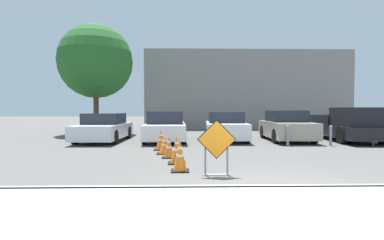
{
  "coord_description": "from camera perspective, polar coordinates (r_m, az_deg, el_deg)",
  "views": [
    {
      "loc": [
        -1.68,
        -5.39,
        1.54
      ],
      "look_at": [
        -1.25,
        13.03,
        0.87
      ],
      "focal_mm": 28.0,
      "sensor_mm": 36.0,
      "label": 1
    }
  ],
  "objects": [
    {
      "name": "parked_car_fourth",
      "position": [
        15.36,
        17.53,
        -1.2
      ],
      "size": [
        2.03,
        4.12,
        1.48
      ],
      "rotation": [
        0.0,
        0.0,
        3.1
      ],
      "color": "#A39984",
      "rests_on": "ground_plane"
    },
    {
      "name": "road_closed_sign",
      "position": [
        6.96,
        4.7,
        -4.82
      ],
      "size": [
        0.91,
        0.2,
        1.3
      ],
      "color": "black",
      "rests_on": "ground_plane"
    },
    {
      "name": "street_tree_behind_lot",
      "position": [
        19.86,
        -17.89,
        10.56
      ],
      "size": [
        4.56,
        4.56,
        6.8
      ],
      "color": "#513823",
      "rests_on": "ground_plane"
    },
    {
      "name": "traffic_cone_second",
      "position": [
        8.52,
        -2.91,
        -5.71
      ],
      "size": [
        0.49,
        0.49,
        0.8
      ],
      "color": "black",
      "rests_on": "ground_plane"
    },
    {
      "name": "traffic_cone_third",
      "position": [
        9.52,
        -4.44,
        -5.24
      ],
      "size": [
        0.43,
        0.43,
        0.68
      ],
      "color": "black",
      "rests_on": "ground_plane"
    },
    {
      "name": "parked_car_second",
      "position": [
        14.55,
        -5.09,
        -1.39
      ],
      "size": [
        2.01,
        4.34,
        1.44
      ],
      "rotation": [
        0.0,
        0.0,
        3.17
      ],
      "color": "white",
      "rests_on": "ground_plane"
    },
    {
      "name": "pickup_truck",
      "position": [
        16.26,
        27.74,
        -1.01
      ],
      "size": [
        2.26,
        5.36,
        1.62
      ],
      "rotation": [
        0.0,
        0.0,
        3.07
      ],
      "color": "black",
      "rests_on": "ground_plane"
    },
    {
      "name": "sidewalk_strip",
      "position": [
        4.49,
        21.78,
        -17.24
      ],
      "size": [
        28.62,
        3.0,
        0.14
      ],
      "color": "#ADAAA3",
      "rests_on": "ground_plane"
    },
    {
      "name": "bollard_second",
      "position": [
        13.85,
        24.91,
        -2.61
      ],
      "size": [
        0.12,
        0.12,
        0.86
      ],
      "color": "gray",
      "rests_on": "ground_plane"
    },
    {
      "name": "building_facade_backdrop",
      "position": [
        25.91,
        9.81,
        5.45
      ],
      "size": [
        16.21,
        5.0,
        6.15
      ],
      "color": "gray",
      "rests_on": "ground_plane"
    },
    {
      "name": "traffic_cone_fifth",
      "position": [
        11.37,
        -5.92,
        -3.82
      ],
      "size": [
        0.53,
        0.53,
        0.77
      ],
      "color": "black",
      "rests_on": "ground_plane"
    },
    {
      "name": "bollard_third",
      "position": [
        14.73,
        31.27,
        -2.01
      ],
      "size": [
        0.12,
        0.12,
        1.08
      ],
      "color": "gray",
      "rests_on": "ground_plane"
    },
    {
      "name": "ground_plane",
      "position": [
        15.55,
        4.89,
        -3.61
      ],
      "size": [
        96.0,
        96.0,
        0.0
      ],
      "primitive_type": "plane",
      "color": "#565451"
    },
    {
      "name": "traffic_cone_fourth",
      "position": [
        10.42,
        -5.22,
        -4.85
      ],
      "size": [
        0.54,
        0.54,
        0.59
      ],
      "color": "black",
      "rests_on": "ground_plane"
    },
    {
      "name": "parked_car_third",
      "position": [
        14.85,
        6.44,
        -1.36
      ],
      "size": [
        2.12,
        4.12,
        1.41
      ],
      "rotation": [
        0.0,
        0.0,
        3.09
      ],
      "color": "white",
      "rests_on": "ground_plane"
    },
    {
      "name": "parked_car_nearest",
      "position": [
        15.06,
        -16.39,
        -1.48
      ],
      "size": [
        2.02,
        4.45,
        1.34
      ],
      "rotation": [
        0.0,
        0.0,
        3.12
      ],
      "color": "silver",
      "rests_on": "ground_plane"
    },
    {
      "name": "traffic_cone_nearest",
      "position": [
        7.46,
        -2.29,
        -6.85
      ],
      "size": [
        0.45,
        0.45,
        0.79
      ],
      "color": "black",
      "rests_on": "ground_plane"
    },
    {
      "name": "bollard_nearest",
      "position": [
        13.15,
        17.79,
        -2.72
      ],
      "size": [
        0.12,
        0.12,
        0.88
      ],
      "color": "gray",
      "rests_on": "ground_plane"
    },
    {
      "name": "curb_lip",
      "position": [
        5.83,
        15.85,
        -12.63
      ],
      "size": [
        28.62,
        0.2,
        0.14
      ],
      "color": "#ADAAA3",
      "rests_on": "ground_plane"
    }
  ]
}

